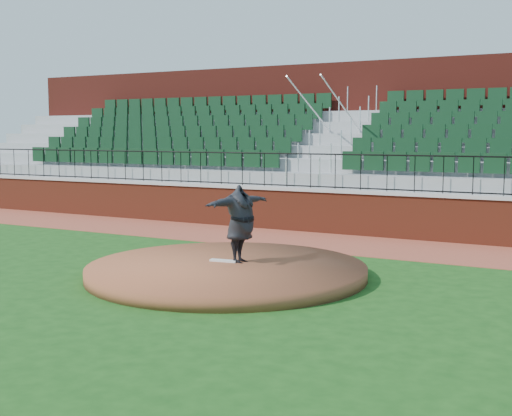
{
  "coord_description": "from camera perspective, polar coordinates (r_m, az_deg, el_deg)",
  "views": [
    {
      "loc": [
        6.85,
        -11.09,
        2.89
      ],
      "look_at": [
        0.0,
        1.5,
        1.3
      ],
      "focal_mm": 47.09,
      "sensor_mm": 36.0,
      "label": 1
    }
  ],
  "objects": [
    {
      "name": "wall_cap",
      "position": [
        19.41,
        7.78,
        1.42
      ],
      "size": [
        34.0,
        0.45,
        0.1
      ],
      "primitive_type": "cube",
      "color": "#B7B7B7",
      "rests_on": "field_wall"
    },
    {
      "name": "ground",
      "position": [
        13.35,
        -3.1,
        -6.18
      ],
      "size": [
        90.0,
        90.0,
        0.0
      ],
      "primitive_type": "plane",
      "color": "#164413",
      "rests_on": "ground"
    },
    {
      "name": "wall_railing",
      "position": [
        19.37,
        7.81,
        3.04
      ],
      "size": [
        34.0,
        0.05,
        1.0
      ],
      "primitive_type": null,
      "color": "black",
      "rests_on": "wall_cap"
    },
    {
      "name": "field_wall",
      "position": [
        19.48,
        7.76,
        -0.48
      ],
      "size": [
        34.0,
        0.35,
        1.2
      ],
      "primitive_type": "cube",
      "color": "maroon",
      "rests_on": "ground"
    },
    {
      "name": "concourse_wall",
      "position": [
        24.59,
        12.44,
        5.85
      ],
      "size": [
        34.0,
        0.5,
        5.5
      ],
      "primitive_type": "cube",
      "color": "maroon",
      "rests_on": "ground"
    },
    {
      "name": "pitchers_mound",
      "position": [
        13.68,
        -2.5,
        -5.34
      ],
      "size": [
        5.67,
        5.67,
        0.25
      ],
      "primitive_type": "cylinder",
      "color": "brown",
      "rests_on": "ground"
    },
    {
      "name": "seating_stands",
      "position": [
        21.92,
        10.36,
        4.68
      ],
      "size": [
        34.0,
        5.1,
        4.6
      ],
      "primitive_type": null,
      "color": "gray",
      "rests_on": "ground"
    },
    {
      "name": "pitching_rubber",
      "position": [
        13.96,
        -2.78,
        -4.5
      ],
      "size": [
        0.59,
        0.23,
        0.04
      ],
      "primitive_type": "cube",
      "rotation": [
        0.0,
        0.0,
        0.15
      ],
      "color": "white",
      "rests_on": "pitchers_mound"
    },
    {
      "name": "pitcher",
      "position": [
        13.77,
        -1.33,
        -1.34
      ],
      "size": [
        0.8,
        2.03,
        1.6
      ],
      "primitive_type": "imported",
      "rotation": [
        0.0,
        0.0,
        1.44
      ],
      "color": "black",
      "rests_on": "pitchers_mound"
    },
    {
      "name": "warning_track",
      "position": [
        18.09,
        5.92,
        -2.88
      ],
      "size": [
        34.0,
        3.2,
        0.01
      ],
      "primitive_type": "cube",
      "color": "brown",
      "rests_on": "ground"
    }
  ]
}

